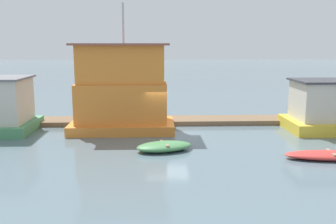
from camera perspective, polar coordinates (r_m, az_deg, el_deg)
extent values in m
plane|color=slate|center=(22.24, -0.10, -3.08)|extent=(200.00, 200.00, 0.00)
cube|color=brown|center=(24.78, -0.32, -1.32)|extent=(33.80, 2.12, 0.30)
cube|color=orange|center=(22.71, -6.96, -2.16)|extent=(6.15, 3.36, 0.55)
cube|color=orange|center=(22.44, -7.04, 1.43)|extent=(5.30, 2.51, 2.33)
cube|color=orange|center=(22.20, -7.17, 7.21)|extent=(5.00, 2.21, 2.20)
cube|color=brown|center=(22.17, -7.24, 10.20)|extent=(5.60, 2.81, 0.12)
cylinder|color=#B2B2B7|center=(22.18, -6.85, 13.31)|extent=(0.12, 0.12, 2.28)
ellipsoid|color=#47844C|center=(18.41, -0.59, -5.25)|extent=(3.06, 2.16, 0.44)
cube|color=#997F60|center=(18.37, -0.59, -4.79)|extent=(0.48, 1.23, 0.08)
ellipsoid|color=red|center=(18.67, 23.58, -6.06)|extent=(4.27, 1.56, 0.36)
cube|color=#997F60|center=(18.63, 23.61, -5.68)|extent=(0.24, 1.06, 0.08)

